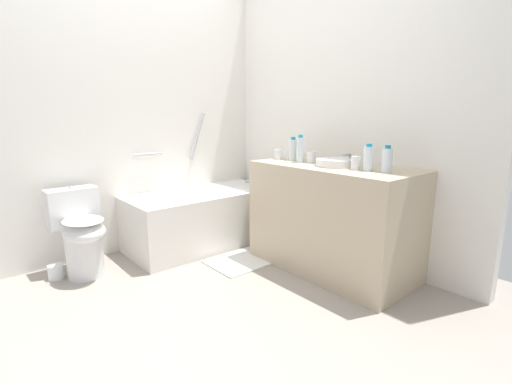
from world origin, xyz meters
TOP-DOWN VIEW (x-y plane):
  - ground_plane at (0.00, 0.00)m, footprint 3.76×3.76m
  - wall_back_tiled at (0.00, 1.21)m, footprint 3.16×0.10m
  - wall_right_mirror at (1.43, 0.00)m, footprint 0.10×2.73m
  - bathtub at (0.60, 0.84)m, footprint 1.41×0.66m
  - toilet at (-0.49, 0.86)m, footprint 0.37×0.51m
  - vanity_counter at (1.06, -0.31)m, footprint 0.64×1.28m
  - sink_basin at (1.03, -0.34)m, footprint 0.29×0.29m
  - sink_faucet at (1.21, -0.34)m, footprint 0.11×0.15m
  - water_bottle_0 at (1.00, -0.02)m, footprint 0.07×0.07m
  - water_bottle_1 at (1.04, 0.11)m, footprint 0.07×0.07m
  - water_bottle_2 at (1.01, -0.63)m, footprint 0.07×0.07m
  - water_bottle_3 at (1.05, -0.75)m, footprint 0.07×0.07m
  - drinking_glass_0 at (1.04, -0.09)m, footprint 0.07×0.07m
  - drinking_glass_1 at (0.99, -0.55)m, footprint 0.06×0.06m
  - drinking_glass_2 at (0.98, 0.23)m, footprint 0.06×0.06m
  - bath_mat at (0.67, 0.25)m, footprint 0.70×0.43m
  - toilet_paper_roll at (-0.68, 0.91)m, footprint 0.11×0.11m

SIDE VIEW (x-z plane):
  - ground_plane at x=0.00m, z-range 0.00..0.00m
  - bath_mat at x=0.67m, z-range 0.00..0.01m
  - toilet_paper_roll at x=-0.68m, z-range 0.00..0.11m
  - bathtub at x=0.60m, z-range -0.34..0.89m
  - toilet at x=-0.49m, z-range 0.00..0.68m
  - vanity_counter at x=1.06m, z-range 0.00..0.84m
  - sink_basin at x=1.03m, z-range 0.84..0.89m
  - sink_faucet at x=1.21m, z-range 0.83..0.92m
  - drinking_glass_0 at x=1.04m, z-range 0.84..0.93m
  - drinking_glass_2 at x=0.98m, z-range 0.84..0.93m
  - drinking_glass_1 at x=0.99m, z-range 0.84..0.94m
  - water_bottle_3 at x=1.05m, z-range 0.83..1.02m
  - water_bottle_2 at x=1.01m, z-range 0.83..1.02m
  - water_bottle_1 at x=1.04m, z-range 0.83..1.03m
  - water_bottle_0 at x=1.00m, z-range 0.83..1.06m
  - wall_back_tiled at x=0.00m, z-range 0.00..2.44m
  - wall_right_mirror at x=1.43m, z-range 0.00..2.44m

